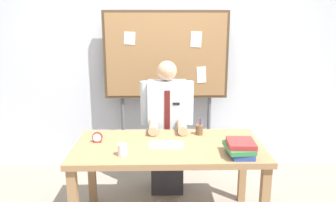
{
  "coord_description": "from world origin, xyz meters",
  "views": [
    {
      "loc": [
        -0.07,
        -2.72,
        1.82
      ],
      "look_at": [
        0.0,
        0.18,
        1.11
      ],
      "focal_mm": 35.26,
      "sensor_mm": 36.0,
      "label": 1
    }
  ],
  "objects_px": {
    "person": "(167,132)",
    "coffee_mug": "(123,150)",
    "desk_clock": "(97,138)",
    "book_stack": "(240,148)",
    "pen_holder": "(199,130)",
    "bulletin_board": "(166,57)",
    "open_notebook": "(166,145)",
    "desk": "(169,154)"
  },
  "relations": [
    {
      "from": "bulletin_board",
      "to": "desk_clock",
      "type": "height_order",
      "value": "bulletin_board"
    },
    {
      "from": "book_stack",
      "to": "coffee_mug",
      "type": "relative_size",
      "value": 3.18
    },
    {
      "from": "bulletin_board",
      "to": "pen_holder",
      "type": "xyz_separation_m",
      "value": [
        0.3,
        -0.83,
        -0.6
      ]
    },
    {
      "from": "desk",
      "to": "person",
      "type": "relative_size",
      "value": 1.16
    },
    {
      "from": "desk",
      "to": "pen_holder",
      "type": "bearing_deg",
      "value": 40.78
    },
    {
      "from": "book_stack",
      "to": "open_notebook",
      "type": "distance_m",
      "value": 0.64
    },
    {
      "from": "desk",
      "to": "person",
      "type": "bearing_deg",
      "value": 90.0
    },
    {
      "from": "desk",
      "to": "coffee_mug",
      "type": "bearing_deg",
      "value": -148.82
    },
    {
      "from": "pen_holder",
      "to": "desk_clock",
      "type": "bearing_deg",
      "value": -169.0
    },
    {
      "from": "coffee_mug",
      "to": "pen_holder",
      "type": "height_order",
      "value": "pen_holder"
    },
    {
      "from": "pen_holder",
      "to": "person",
      "type": "bearing_deg",
      "value": 130.96
    },
    {
      "from": "desk_clock",
      "to": "book_stack",
      "type": "bearing_deg",
      "value": -14.86
    },
    {
      "from": "desk",
      "to": "bulletin_board",
      "type": "height_order",
      "value": "bulletin_board"
    },
    {
      "from": "bulletin_board",
      "to": "desk_clock",
      "type": "bearing_deg",
      "value": -122.09
    },
    {
      "from": "desk",
      "to": "open_notebook",
      "type": "xyz_separation_m",
      "value": [
        -0.02,
        -0.02,
        0.1
      ]
    },
    {
      "from": "person",
      "to": "book_stack",
      "type": "relative_size",
      "value": 4.74
    },
    {
      "from": "bulletin_board",
      "to": "book_stack",
      "type": "distance_m",
      "value": 1.57
    },
    {
      "from": "desk",
      "to": "person",
      "type": "height_order",
      "value": "person"
    },
    {
      "from": "desk",
      "to": "bulletin_board",
      "type": "xyz_separation_m",
      "value": [
        0.0,
        1.09,
        0.74
      ]
    },
    {
      "from": "desk",
      "to": "coffee_mug",
      "type": "relative_size",
      "value": 17.47
    },
    {
      "from": "desk_clock",
      "to": "pen_holder",
      "type": "bearing_deg",
      "value": 11.0
    },
    {
      "from": "pen_holder",
      "to": "coffee_mug",
      "type": "bearing_deg",
      "value": -144.27
    },
    {
      "from": "bulletin_board",
      "to": "open_notebook",
      "type": "bearing_deg",
      "value": -91.05
    },
    {
      "from": "desk",
      "to": "open_notebook",
      "type": "height_order",
      "value": "open_notebook"
    },
    {
      "from": "person",
      "to": "bulletin_board",
      "type": "xyz_separation_m",
      "value": [
        0.0,
        0.49,
        0.74
      ]
    },
    {
      "from": "person",
      "to": "desk_clock",
      "type": "bearing_deg",
      "value": -140.28
    },
    {
      "from": "bulletin_board",
      "to": "coffee_mug",
      "type": "xyz_separation_m",
      "value": [
        -0.38,
        -1.32,
        -0.6
      ]
    },
    {
      "from": "bulletin_board",
      "to": "book_stack",
      "type": "height_order",
      "value": "bulletin_board"
    },
    {
      "from": "bulletin_board",
      "to": "open_notebook",
      "type": "height_order",
      "value": "bulletin_board"
    },
    {
      "from": "person",
      "to": "coffee_mug",
      "type": "bearing_deg",
      "value": -114.34
    },
    {
      "from": "bulletin_board",
      "to": "desk_clock",
      "type": "distance_m",
      "value": 1.34
    },
    {
      "from": "bulletin_board",
      "to": "open_notebook",
      "type": "relative_size",
      "value": 6.45
    },
    {
      "from": "open_notebook",
      "to": "coffee_mug",
      "type": "height_order",
      "value": "coffee_mug"
    },
    {
      "from": "desk",
      "to": "pen_holder",
      "type": "relative_size",
      "value": 10.3
    },
    {
      "from": "bulletin_board",
      "to": "coffee_mug",
      "type": "bearing_deg",
      "value": -105.96
    },
    {
      "from": "desk",
      "to": "desk_clock",
      "type": "relative_size",
      "value": 17.82
    },
    {
      "from": "bulletin_board",
      "to": "book_stack",
      "type": "xyz_separation_m",
      "value": [
        0.57,
        -1.33,
        -0.59
      ]
    },
    {
      "from": "coffee_mug",
      "to": "pen_holder",
      "type": "relative_size",
      "value": 0.59
    },
    {
      "from": "book_stack",
      "to": "open_notebook",
      "type": "height_order",
      "value": "book_stack"
    },
    {
      "from": "book_stack",
      "to": "desk",
      "type": "bearing_deg",
      "value": 156.97
    },
    {
      "from": "desk_clock",
      "to": "pen_holder",
      "type": "distance_m",
      "value": 0.95
    },
    {
      "from": "desk_clock",
      "to": "pen_holder",
      "type": "height_order",
      "value": "pen_holder"
    }
  ]
}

